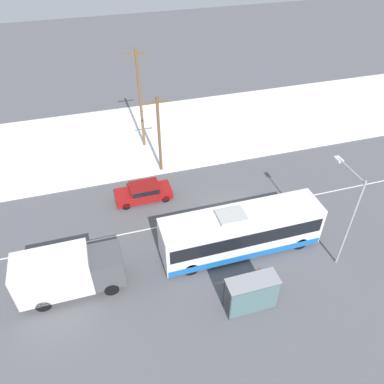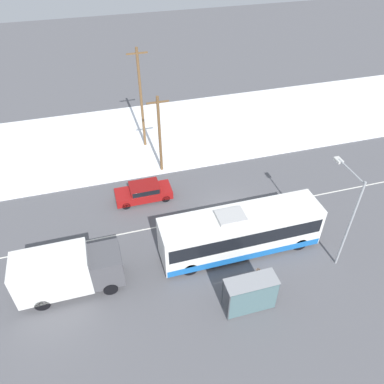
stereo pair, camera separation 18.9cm
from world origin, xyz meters
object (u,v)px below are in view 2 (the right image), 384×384
(bus_shelter, at_px, (252,293))
(utility_pole_snowlot, at_px, (141,99))
(box_truck, at_px, (66,271))
(city_bus, at_px, (240,232))
(sedan_car, at_px, (144,191))
(streetlamp, at_px, (347,208))
(utility_pole_roadside, at_px, (160,134))
(pedestrian_at_stop, at_px, (257,276))

(bus_shelter, distance_m, utility_pole_snowlot, 20.15)
(box_truck, distance_m, bus_shelter, 11.08)
(city_bus, xyz_separation_m, box_truck, (-11.28, -0.21, 0.03))
(city_bus, height_order, bus_shelter, city_bus)
(sedan_car, height_order, streetlamp, streetlamp)
(city_bus, distance_m, bus_shelter, 4.84)
(streetlamp, height_order, utility_pole_roadside, utility_pole_roadside)
(city_bus, distance_m, streetlamp, 6.84)
(city_bus, distance_m, box_truck, 11.28)
(sedan_car, distance_m, streetlamp, 15.05)
(box_truck, height_order, bus_shelter, box_truck)
(city_bus, relative_size, pedestrian_at_stop, 5.90)
(pedestrian_at_stop, bearing_deg, sedan_car, 116.13)
(streetlamp, relative_size, utility_pole_roadside, 0.98)
(sedan_car, relative_size, utility_pole_snowlot, 0.47)
(utility_pole_roadside, bearing_deg, city_bus, -73.54)
(box_truck, height_order, streetlamp, streetlamp)
(pedestrian_at_stop, height_order, utility_pole_snowlot, utility_pole_snowlot)
(box_truck, bearing_deg, pedestrian_at_stop, -15.69)
(box_truck, xyz_separation_m, pedestrian_at_stop, (11.10, -3.12, -0.58))
(city_bus, height_order, utility_pole_roadside, utility_pole_roadside)
(box_truck, height_order, sedan_car, box_truck)
(city_bus, xyz_separation_m, bus_shelter, (-1.15, -4.70, 0.00))
(utility_pole_roadside, relative_size, utility_pole_snowlot, 0.75)
(city_bus, xyz_separation_m, pedestrian_at_stop, (-0.18, -3.33, -0.55))
(city_bus, bearing_deg, box_truck, -178.91)
(sedan_car, bearing_deg, bus_shelter, 109.36)
(box_truck, xyz_separation_m, bus_shelter, (10.13, -4.49, -0.02))
(city_bus, bearing_deg, utility_pole_roadside, 106.46)
(utility_pole_snowlot, bearing_deg, pedestrian_at_stop, -78.88)
(sedan_car, bearing_deg, city_bus, 126.68)
(box_truck, height_order, utility_pole_roadside, utility_pole_roadside)
(city_bus, height_order, utility_pole_snowlot, utility_pole_snowlot)
(city_bus, relative_size, sedan_car, 2.44)
(box_truck, height_order, utility_pole_snowlot, utility_pole_snowlot)
(box_truck, relative_size, pedestrian_at_stop, 3.41)
(box_truck, bearing_deg, streetlamp, -7.09)
(utility_pole_roadside, bearing_deg, box_truck, -127.09)
(city_bus, distance_m, sedan_car, 8.94)
(box_truck, distance_m, utility_pole_snowlot, 17.27)
(city_bus, distance_m, utility_pole_roadside, 11.21)
(utility_pole_roadside, bearing_deg, streetlamp, -55.32)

